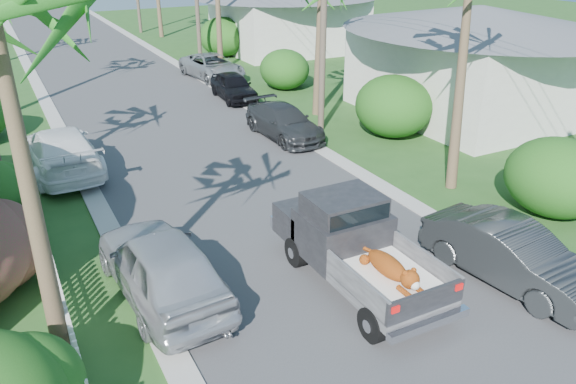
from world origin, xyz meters
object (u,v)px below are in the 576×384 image
house_right_near (473,65)px  house_right_far (288,20)px  parked_car_rm (284,122)px  parked_car_lf (61,151)px  parked_car_rf (233,87)px  parked_car_ln (161,266)px  pickup_truck (349,240)px  parked_car_rn (511,255)px  parked_car_rd (212,67)px  utility_pole_b (324,18)px

house_right_near → house_right_far: house_right_near is taller
parked_car_rm → parked_car_lf: size_ratio=0.81×
house_right_near → parked_car_rm: bearing=174.7°
parked_car_rf → parked_car_ln: parked_car_ln is taller
pickup_truck → parked_car_ln: (-4.18, 1.27, -0.19)m
parked_car_rn → parked_car_rd: 23.09m
parked_car_rn → parked_car_lf: parked_car_lf is taller
parked_car_ln → house_right_near: (16.84, 7.79, 1.40)m
parked_car_rf → parked_car_ln: 17.06m
parked_car_rm → utility_pole_b: utility_pole_b is taller
parked_car_rn → parked_car_rm: bearing=81.9°
parked_car_rf → parked_car_rd: parked_car_rd is taller
utility_pole_b → house_right_far: bearing=66.5°
utility_pole_b → parked_car_ln: bearing=-137.1°
house_right_near → pickup_truck: bearing=-144.4°
pickup_truck → house_right_far: house_right_far is taller
parked_car_ln → house_right_near: 18.61m
parked_car_rd → utility_pole_b: (0.69, -11.04, 3.92)m
parked_car_rf → house_right_near: size_ratio=0.43×
parked_car_rn → parked_car_rd: size_ratio=0.89×
parked_car_rm → parked_car_lf: bearing=175.6°
parked_car_rd → house_right_near: 14.59m
parked_car_rn → utility_pole_b: size_ratio=0.49×
parked_car_ln → utility_pole_b: utility_pole_b is taller
parked_car_rn → house_right_near: bearing=42.1°
house_right_far → utility_pole_b: size_ratio=1.00×
pickup_truck → parked_car_lf: bearing=116.7°
parked_car_rn → parked_car_lf: (-8.40, 12.16, 0.07)m
parked_car_rm → pickup_truck: bearing=-111.4°
parked_car_rd → parked_car_rm: bearing=-102.7°
parked_car_rn → house_right_far: size_ratio=0.49×
parked_car_rm → parked_car_rd: parked_car_rd is taller
parked_car_rm → parked_car_rd: bearing=81.7°
parked_car_rm → house_right_near: 9.42m
parked_car_rf → parked_car_ln: (-8.06, -15.03, 0.16)m
pickup_truck → parked_car_ln: bearing=163.0°
pickup_truck → parked_car_rn: size_ratio=1.17×
parked_car_ln → house_right_far: bearing=-127.0°
parked_car_rd → house_right_far: (8.09, 5.96, 1.44)m
house_right_near → house_right_far: 18.00m
parked_car_rn → parked_car_rf: size_ratio=1.13×
pickup_truck → parked_car_rn: bearing=-30.8°
parked_car_rf → house_right_near: house_right_near is taller
parked_car_rm → parked_car_rf: 6.41m
parked_car_rm → utility_pole_b: (1.85, 0.14, 3.96)m
parked_car_rn → utility_pole_b: bearing=73.1°
parked_car_rn → parked_car_ln: bearing=149.2°
parked_car_lf → parked_car_rf: bearing=-148.3°
pickup_truck → house_right_near: house_right_near is taller
parked_car_ln → utility_pole_b: 13.44m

